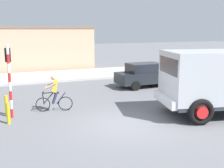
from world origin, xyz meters
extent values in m
plane|color=slate|center=(0.00, 0.00, 0.00)|extent=(120.00, 120.00, 0.00)
cube|color=#ADADA8|center=(0.00, 12.72, 0.08)|extent=(80.00, 5.00, 0.16)
cube|color=#B2B7BC|center=(4.68, -0.44, 1.80)|extent=(5.64, 3.66, 2.20)
cube|color=#2D3338|center=(4.68, -0.44, 0.62)|extent=(5.53, 3.59, 0.16)
cube|color=silver|center=(2.06, 0.21, 0.80)|extent=(0.80, 2.36, 0.36)
cube|color=black|center=(2.20, 0.17, 2.30)|extent=(0.62, 2.09, 0.70)
torus|color=black|center=(2.81, -1.30, 0.55)|extent=(1.13, 0.49, 1.10)
cylinder|color=red|center=(2.81, -1.30, 0.55)|extent=(0.55, 0.41, 0.50)
torus|color=black|center=(3.42, 1.19, 0.55)|extent=(1.13, 0.49, 1.10)
cylinder|color=red|center=(3.42, 1.19, 0.55)|extent=(0.55, 0.41, 0.50)
torus|color=black|center=(-2.75, 3.17, 0.34)|extent=(0.67, 0.19, 0.68)
torus|color=black|center=(-1.73, 2.94, 0.34)|extent=(0.67, 0.19, 0.68)
cylinder|color=black|center=(-2.42, 3.09, 0.91)|extent=(0.59, 0.18, 0.09)
cylinder|color=black|center=(-2.47, 3.10, 0.66)|extent=(0.51, 0.16, 0.57)
cylinder|color=black|center=(-1.93, 2.98, 0.61)|extent=(0.44, 0.14, 0.57)
cylinder|color=black|center=(-2.73, 3.16, 0.64)|extent=(0.10, 0.06, 0.59)
cylinder|color=black|center=(-2.71, 3.16, 0.95)|extent=(0.14, 0.49, 0.03)
cube|color=black|center=(-2.13, 3.03, 0.88)|extent=(0.26, 0.17, 0.06)
cube|color=gold|center=(-2.17, 3.04, 1.21)|extent=(0.36, 0.38, 0.59)
sphere|color=tan|center=(-2.24, 3.05, 1.61)|extent=(0.22, 0.22, 0.22)
cylinder|color=#2D334C|center=(-2.23, 2.95, 0.65)|extent=(0.32, 0.18, 0.57)
cylinder|color=tan|center=(-2.40, 2.92, 1.26)|extent=(0.50, 0.20, 0.29)
cylinder|color=#2D334C|center=(-2.18, 3.14, 0.65)|extent=(0.32, 0.18, 0.57)
cylinder|color=tan|center=(-2.33, 3.24, 1.26)|extent=(0.50, 0.20, 0.29)
cylinder|color=red|center=(-4.18, 2.75, 0.20)|extent=(0.12, 0.12, 0.40)
cylinder|color=white|center=(-4.18, 2.75, 0.60)|extent=(0.12, 0.12, 0.40)
cylinder|color=red|center=(-4.18, 2.75, 1.00)|extent=(0.12, 0.12, 0.40)
cylinder|color=white|center=(-4.18, 2.75, 1.40)|extent=(0.12, 0.12, 0.40)
cylinder|color=red|center=(-4.18, 2.75, 1.80)|extent=(0.12, 0.12, 0.40)
cylinder|color=white|center=(-4.18, 2.75, 2.20)|extent=(0.12, 0.12, 0.40)
cylinder|color=red|center=(-4.18, 2.75, 2.60)|extent=(0.12, 0.12, 0.40)
cylinder|color=white|center=(-4.18, 2.75, 3.00)|extent=(0.12, 0.12, 0.40)
cube|color=black|center=(-4.18, 2.93, 2.75)|extent=(0.24, 0.20, 0.60)
sphere|color=green|center=(-4.18, 3.05, 2.75)|extent=(0.14, 0.14, 0.14)
cube|color=#1E2328|center=(4.67, 6.46, 0.65)|extent=(4.04, 1.79, 0.70)
cube|color=black|center=(4.52, 6.45, 1.30)|extent=(2.23, 1.49, 0.60)
cylinder|color=black|center=(5.89, 7.33, 0.30)|extent=(0.60, 0.19, 0.60)
cylinder|color=black|center=(5.93, 5.64, 0.30)|extent=(0.60, 0.19, 0.60)
cylinder|color=black|center=(3.41, 7.28, 0.30)|extent=(0.60, 0.19, 0.60)
cylinder|color=black|center=(3.45, 5.58, 0.30)|extent=(0.60, 0.19, 0.60)
cube|color=gold|center=(7.96, 7.82, 0.65)|extent=(4.22, 2.33, 0.70)
cube|color=black|center=(8.10, 7.85, 1.30)|extent=(2.41, 1.78, 0.60)
cylinder|color=black|center=(6.87, 6.78, 0.30)|extent=(0.62, 0.28, 0.60)
cylinder|color=black|center=(6.59, 8.46, 0.30)|extent=(0.62, 0.28, 0.60)
cylinder|color=black|center=(9.32, 7.19, 0.30)|extent=(0.62, 0.28, 0.60)
cylinder|color=black|center=(9.04, 8.86, 0.30)|extent=(0.62, 0.28, 0.60)
cylinder|color=#2D334C|center=(4.54, 7.55, 0.42)|extent=(0.22, 0.22, 0.85)
cube|color=#D13838|center=(4.54, 7.55, 1.13)|extent=(0.34, 0.22, 0.56)
sphere|color=#9E7051|center=(4.54, 7.55, 1.52)|extent=(0.20, 0.20, 0.20)
cylinder|color=gold|center=(-4.36, 1.92, 0.45)|extent=(0.14, 0.14, 0.90)
cylinder|color=gold|center=(-4.36, 3.32, 0.45)|extent=(0.14, 0.14, 0.90)
cube|color=tan|center=(-1.65, 18.18, 1.93)|extent=(11.76, 5.20, 3.86)
cube|color=#775E4C|center=(-1.65, 18.18, 3.96)|extent=(12.00, 5.30, 0.20)
camera|label=1|loc=(-4.82, -10.09, 3.87)|focal=45.72mm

